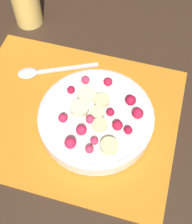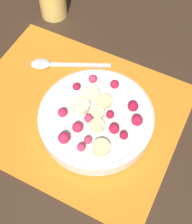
% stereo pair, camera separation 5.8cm
% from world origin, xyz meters
% --- Properties ---
extents(ground_plane, '(3.00, 3.00, 0.00)m').
position_xyz_m(ground_plane, '(0.00, 0.00, 0.00)').
color(ground_plane, '#382619').
extents(placemat, '(0.42, 0.34, 0.01)m').
position_xyz_m(placemat, '(0.00, 0.00, 0.00)').
color(placemat, orange).
rests_on(placemat, ground_plane).
extents(fruit_bowl, '(0.22, 0.22, 0.05)m').
position_xyz_m(fruit_bowl, '(0.05, -0.01, 0.03)').
color(fruit_bowl, white).
rests_on(fruit_bowl, placemat).
extents(spoon, '(0.17, 0.09, 0.01)m').
position_xyz_m(spoon, '(-0.09, 0.08, 0.01)').
color(spoon, silver).
rests_on(spoon, placemat).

